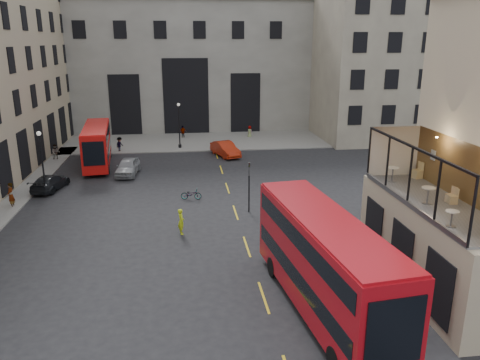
{
  "coord_description": "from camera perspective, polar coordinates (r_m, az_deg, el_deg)",
  "views": [
    {
      "loc": [
        -5.75,
        -20.23,
        12.26
      ],
      "look_at": [
        -1.87,
        10.37,
        3.0
      ],
      "focal_mm": 35.0,
      "sensor_mm": 36.0,
      "label": 1
    }
  ],
  "objects": [
    {
      "name": "cafe_chair_c",
      "position": [
        25.02,
        24.49,
        -2.1
      ],
      "size": [
        0.43,
        0.43,
        0.79
      ],
      "color": "tan",
      "rests_on": "cafe_floor"
    },
    {
      "name": "car_c",
      "position": [
        42.83,
        -22.15,
        -0.28
      ],
      "size": [
        2.75,
        4.82,
        1.32
      ],
      "primitive_type": "imported",
      "rotation": [
        0.0,
        0.0,
        2.93
      ],
      "color": "black",
      "rests_on": "ground"
    },
    {
      "name": "car_b",
      "position": [
        51.34,
        -1.81,
        3.8
      ],
      "size": [
        3.17,
        5.13,
        1.59
      ],
      "primitive_type": "imported",
      "rotation": [
        0.0,
        0.0,
        0.33
      ],
      "color": "#A21F0A",
      "rests_on": "ground"
    },
    {
      "name": "bus_near",
      "position": [
        21.99,
        10.21,
        -9.55
      ],
      "size": [
        4.0,
        11.97,
        4.69
      ],
      "color": "#A40B14",
      "rests_on": "ground"
    },
    {
      "name": "pedestrian_a",
      "position": [
        53.02,
        -21.54,
        3.13
      ],
      "size": [
        0.97,
        0.82,
        1.75
      ],
      "primitive_type": "imported",
      "rotation": [
        0.0,
        0.0,
        0.21
      ],
      "color": "gray",
      "rests_on": "ground"
    },
    {
      "name": "cafe_chair_d",
      "position": [
        28.81,
        20.82,
        0.77
      ],
      "size": [
        0.56,
        0.56,
        0.95
      ],
      "color": "tan",
      "rests_on": "cafe_floor"
    },
    {
      "name": "cafe_table_mid",
      "position": [
        24.46,
        21.97,
        -1.46
      ],
      "size": [
        0.66,
        0.66,
        0.82
      ],
      "color": "beige",
      "rests_on": "cafe_floor"
    },
    {
      "name": "car_a",
      "position": [
        45.41,
        -13.53,
        1.59
      ],
      "size": [
        2.25,
        4.72,
        1.56
      ],
      "primitive_type": "imported",
      "rotation": [
        0.0,
        0.0,
        -0.09
      ],
      "color": "gray",
      "rests_on": "ground"
    },
    {
      "name": "street_lamp_a",
      "position": [
        41.05,
        -22.9,
        1.46
      ],
      "size": [
        0.36,
        0.36,
        5.33
      ],
      "color": "black",
      "rests_on": "ground"
    },
    {
      "name": "pedestrian_c",
      "position": [
        61.22,
        -6.97,
        5.81
      ],
      "size": [
        1.04,
        0.69,
        1.64
      ],
      "primitive_type": "imported",
      "rotation": [
        0.0,
        0.0,
        3.47
      ],
      "color": "gray",
      "rests_on": "ground"
    },
    {
      "name": "cafe_table_near",
      "position": [
        21.89,
        24.42,
        -4.04
      ],
      "size": [
        0.56,
        0.56,
        0.7
      ],
      "color": "silver",
      "rests_on": "cafe_floor"
    },
    {
      "name": "cafe_floor",
      "position": [
        24.87,
        22.75,
        -2.7
      ],
      "size": [
        3.0,
        10.0,
        0.1
      ],
      "primitive_type": "cube",
      "color": "slate",
      "rests_on": "host_frontage"
    },
    {
      "name": "cyclist",
      "position": [
        30.95,
        -7.19,
        -5.03
      ],
      "size": [
        0.54,
        0.71,
        1.74
      ],
      "primitive_type": "imported",
      "rotation": [
        0.0,
        0.0,
        1.79
      ],
      "color": "#C1DA17",
      "rests_on": "ground"
    },
    {
      "name": "traffic_light_far",
      "position": [
        50.08,
        -17.77,
        4.58
      ],
      "size": [
        0.16,
        0.2,
        3.8
      ],
      "color": "black",
      "rests_on": "ground"
    },
    {
      "name": "ground",
      "position": [
        24.34,
        7.68,
        -13.7
      ],
      "size": [
        140.0,
        140.0,
        0.0
      ],
      "primitive_type": "plane",
      "color": "black",
      "rests_on": "ground"
    },
    {
      "name": "host_frontage",
      "position": [
        25.68,
        22.18,
        -7.55
      ],
      "size": [
        3.0,
        11.0,
        4.5
      ],
      "primitive_type": "cube",
      "color": "tan",
      "rests_on": "ground"
    },
    {
      "name": "pavement_far",
      "position": [
        59.49,
        -7.33,
        4.74
      ],
      "size": [
        40.0,
        12.0,
        0.12
      ],
      "primitive_type": "cube",
      "color": "slate",
      "rests_on": "ground"
    },
    {
      "name": "street_lamp_b",
      "position": [
        55.12,
        -7.41,
        6.26
      ],
      "size": [
        0.36,
        0.36,
        5.33
      ],
      "color": "black",
      "rests_on": "ground"
    },
    {
      "name": "traffic_light_near",
      "position": [
        34.03,
        1.11,
        -0.09
      ],
      "size": [
        0.16,
        0.2,
        3.8
      ],
      "color": "black",
      "rests_on": "ground"
    },
    {
      "name": "pedestrian_b",
      "position": [
        54.92,
        -14.45,
        4.2
      ],
      "size": [
        1.1,
        1.29,
        1.73
      ],
      "primitive_type": "imported",
      "rotation": [
        0.0,
        0.0,
        1.07
      ],
      "color": "gray",
      "rests_on": "ground"
    },
    {
      "name": "gateway",
      "position": [
        68.28,
        -6.79,
        14.18
      ],
      "size": [
        35.0,
        10.6,
        18.0
      ],
      "color": "#9B9990",
      "rests_on": "ground"
    },
    {
      "name": "bicycle",
      "position": [
        37.59,
        -5.97,
        -1.73
      ],
      "size": [
        1.71,
        0.82,
        0.86
      ],
      "primitive_type": "imported",
      "rotation": [
        0.0,
        0.0,
        1.41
      ],
      "color": "gray",
      "rests_on": "ground"
    },
    {
      "name": "cafe_table_far",
      "position": [
        27.65,
        18.13,
        0.95
      ],
      "size": [
        0.66,
        0.66,
        0.82
      ],
      "color": "white",
      "rests_on": "cafe_floor"
    },
    {
      "name": "pedestrian_d",
      "position": [
        61.25,
        1.19,
        5.9
      ],
      "size": [
        0.87,
        0.91,
        1.57
      ],
      "primitive_type": "imported",
      "rotation": [
        0.0,
        0.0,
        2.25
      ],
      "color": "gray",
      "rests_on": "ground"
    },
    {
      "name": "bus_far",
      "position": [
        49.29,
        -17.05,
        4.29
      ],
      "size": [
        3.38,
        10.35,
        4.06
      ],
      "color": "red",
      "rests_on": "ground"
    },
    {
      "name": "pedestrian_e",
      "position": [
        39.42,
        -26.16,
        -1.69
      ],
      "size": [
        0.48,
        0.72,
        1.95
      ],
      "primitive_type": "imported",
      "rotation": [
        0.0,
        0.0,
        4.73
      ],
      "color": "gray",
      "rests_on": "ground"
    },
    {
      "name": "building_right",
      "position": [
        65.5,
        16.47,
        14.42
      ],
      "size": [
        16.6,
        18.6,
        20.0
      ],
      "color": "#A79F87",
      "rests_on": "ground"
    },
    {
      "name": "cafe_chair_b",
      "position": [
        25.15,
        24.32,
        -1.98
      ],
      "size": [
        0.46,
        0.46,
        0.79
      ],
      "color": "tan",
      "rests_on": "cafe_floor"
    }
  ]
}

